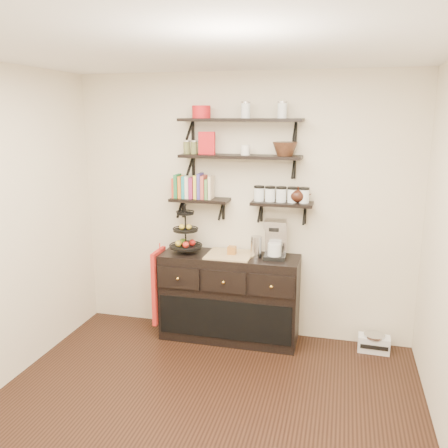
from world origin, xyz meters
TOP-DOWN VIEW (x-y plane):
  - floor at (0.00, 0.00)m, footprint 3.50×3.50m
  - ceiling at (0.00, 0.00)m, footprint 3.50×3.50m
  - back_wall at (0.00, 1.75)m, footprint 3.50×0.02m
  - shelf_top at (0.00, 1.62)m, footprint 1.20×0.27m
  - shelf_mid at (0.00, 1.62)m, footprint 1.20×0.27m
  - shelf_low_left at (-0.42, 1.63)m, footprint 0.60×0.25m
  - shelf_low_right at (0.42, 1.63)m, footprint 0.60×0.25m
  - cookbooks at (-0.49, 1.63)m, footprint 0.40×0.15m
  - glass_canisters at (0.41, 1.63)m, footprint 0.54×0.10m
  - sideboard at (-0.08, 1.51)m, footprint 1.40×0.50m
  - fruit_stand at (-0.54, 1.52)m, footprint 0.33×0.33m
  - candle at (-0.06, 1.51)m, footprint 0.08×0.08m
  - coffee_maker at (0.38, 1.54)m, footprint 0.22×0.21m
  - thermal_carafe at (0.19, 1.49)m, footprint 0.11×0.11m
  - apron at (-0.81, 1.41)m, footprint 0.04×0.33m
  - radio at (1.37, 1.57)m, footprint 0.31×0.21m
  - recipe_box at (-0.34, 1.61)m, footprint 0.16×0.07m
  - walnut_bowl at (0.44, 1.61)m, footprint 0.24×0.24m
  - ramekins at (0.05, 1.61)m, footprint 0.09×0.09m
  - teapot at (0.57, 1.63)m, footprint 0.24×0.20m
  - red_pot at (-0.39, 1.61)m, footprint 0.18×0.18m

SIDE VIEW (x-z plane):
  - floor at x=0.00m, z-range 0.00..0.00m
  - radio at x=1.37m, z-range 0.00..0.18m
  - sideboard at x=-0.08m, z-range -0.01..0.91m
  - apron at x=-0.81m, z-range 0.16..0.93m
  - candle at x=-0.06m, z-range 0.92..1.00m
  - thermal_carafe at x=0.19m, z-range 0.90..1.12m
  - fruit_stand at x=-0.54m, z-range 0.82..1.31m
  - coffee_maker at x=0.38m, z-range 0.89..1.28m
  - back_wall at x=0.00m, z-range 0.00..2.70m
  - shelf_low_left at x=-0.42m, z-range 1.31..1.54m
  - shelf_low_right at x=0.42m, z-range 1.31..1.54m
  - glass_canisters at x=0.41m, z-range 1.45..1.58m
  - teapot at x=0.57m, z-range 1.45..1.61m
  - cookbooks at x=-0.49m, z-range 1.44..1.70m
  - shelf_mid at x=0.00m, z-range 1.77..2.00m
  - ramekins at x=0.05m, z-range 1.90..2.00m
  - walnut_bowl at x=0.44m, z-range 1.90..2.03m
  - recipe_box at x=-0.34m, z-range 1.90..2.12m
  - shelf_top at x=0.00m, z-range 2.12..2.35m
  - red_pot at x=-0.39m, z-range 2.25..2.37m
  - ceiling at x=0.00m, z-range 2.69..2.71m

